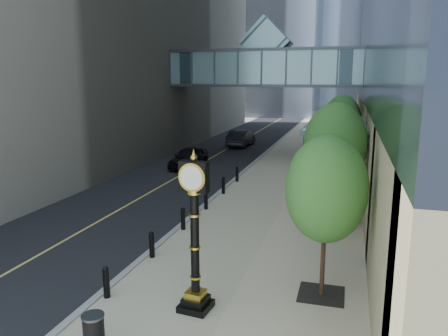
{
  "coord_description": "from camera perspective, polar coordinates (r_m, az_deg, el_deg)",
  "views": [
    {
      "loc": [
        4.15,
        -9.82,
        6.64
      ],
      "look_at": [
        -0.8,
        7.35,
        2.96
      ],
      "focal_mm": 35.0,
      "sensor_mm": 36.0,
      "label": 1
    }
  ],
  "objects": [
    {
      "name": "curb",
      "position": [
        50.77,
        7.87,
        4.03
      ],
      "size": [
        0.25,
        180.0,
        0.07
      ],
      "primitive_type": "cube",
      "color": "gray",
      "rests_on": "ground"
    },
    {
      "name": "car_near",
      "position": [
        33.02,
        -4.62,
        1.37
      ],
      "size": [
        2.02,
        4.59,
        1.54
      ],
      "primitive_type": "imported",
      "rotation": [
        0.0,
        0.0,
        -0.05
      ],
      "color": "black",
      "rests_on": "road"
    },
    {
      "name": "street_clock",
      "position": [
        12.51,
        -3.81,
        -9.97
      ],
      "size": [
        0.94,
        0.94,
        4.57
      ],
      "rotation": [
        0.0,
        0.0,
        -0.11
      ],
      "color": "black",
      "rests_on": "sidewalk"
    },
    {
      "name": "trash_bin",
      "position": [
        11.85,
        -16.63,
        -20.04
      ],
      "size": [
        0.6,
        0.6,
        0.9
      ],
      "primitive_type": "cylinder",
      "rotation": [
        0.0,
        0.0,
        -0.16
      ],
      "color": "black",
      "rests_on": "sidewalk"
    },
    {
      "name": "pedestrian",
      "position": [
        23.71,
        10.82,
        -2.55
      ],
      "size": [
        0.69,
        0.51,
        1.72
      ],
      "primitive_type": "imported",
      "rotation": [
        0.0,
        0.0,
        2.97
      ],
      "color": "#B6B3A7",
      "rests_on": "sidewalk"
    },
    {
      "name": "entrance_canopy",
      "position": [
        23.96,
        14.45,
        5.39
      ],
      "size": [
        3.0,
        8.0,
        4.38
      ],
      "color": "#383F44",
      "rests_on": "ground"
    },
    {
      "name": "sidewalk",
      "position": [
        50.36,
        12.39,
        3.8
      ],
      "size": [
        8.0,
        180.0,
        0.06
      ],
      "primitive_type": "cube",
      "color": "tan",
      "rests_on": "ground"
    },
    {
      "name": "street_trees",
      "position": [
        26.18,
        14.82,
        4.61
      ],
      "size": [
        2.72,
        28.48,
        5.59
      ],
      "color": "black",
      "rests_on": "sidewalk"
    },
    {
      "name": "skywalk",
      "position": [
        38.51,
        5.52,
        13.16
      ],
      "size": [
        17.0,
        4.2,
        5.8
      ],
      "color": "slate",
      "rests_on": "ground"
    },
    {
      "name": "ground",
      "position": [
        12.56,
        -6.18,
        -20.35
      ],
      "size": [
        320.0,
        320.0,
        0.0
      ],
      "primitive_type": "plane",
      "color": "gray",
      "rests_on": "ground"
    },
    {
      "name": "bollard_row",
      "position": [
        20.95,
        -3.76,
        -5.42
      ],
      "size": [
        0.2,
        16.2,
        0.9
      ],
      "color": "black",
      "rests_on": "sidewalk"
    },
    {
      "name": "car_far",
      "position": [
        43.44,
        2.27,
        3.94
      ],
      "size": [
        1.94,
        5.06,
        1.65
      ],
      "primitive_type": "imported",
      "rotation": [
        0.0,
        0.0,
        3.1
      ],
      "color": "black",
      "rests_on": "road"
    },
    {
      "name": "road",
      "position": [
        51.49,
        3.45,
        4.2
      ],
      "size": [
        8.0,
        180.0,
        0.02
      ],
      "primitive_type": "cube",
      "color": "black",
      "rests_on": "ground"
    }
  ]
}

